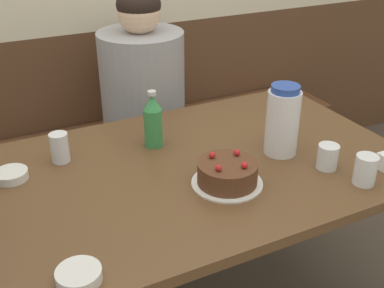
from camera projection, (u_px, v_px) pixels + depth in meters
name	position (u px, v px, depth m)	size (l,w,h in m)	color
bench_seat	(122.00, 174.00, 2.48)	(2.38, 0.38, 0.46)	#56331E
dining_table	(195.00, 186.00, 1.64)	(1.42, 0.89, 0.72)	brown
birthday_cake	(227.00, 174.00, 1.48)	(0.22, 0.22, 0.09)	white
water_pitcher	(283.00, 121.00, 1.62)	(0.11, 0.11, 0.25)	white
soju_bottle	(153.00, 120.00, 1.67)	(0.07, 0.07, 0.21)	#388E4C
bowl_soup_white	(11.00, 175.00, 1.51)	(0.10, 0.10, 0.03)	white
bowl_rice_small	(79.00, 275.00, 1.11)	(0.11, 0.11, 0.03)	white
glass_water_tall	(365.00, 170.00, 1.47)	(0.07, 0.07, 0.10)	silver
glass_tumbler_short	(60.00, 148.00, 1.60)	(0.06, 0.06, 0.10)	silver
glass_shot_small	(328.00, 157.00, 1.56)	(0.07, 0.07, 0.08)	silver
person_grey_tee	(144.00, 118.00, 2.26)	(0.38, 0.38, 1.18)	#33333D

